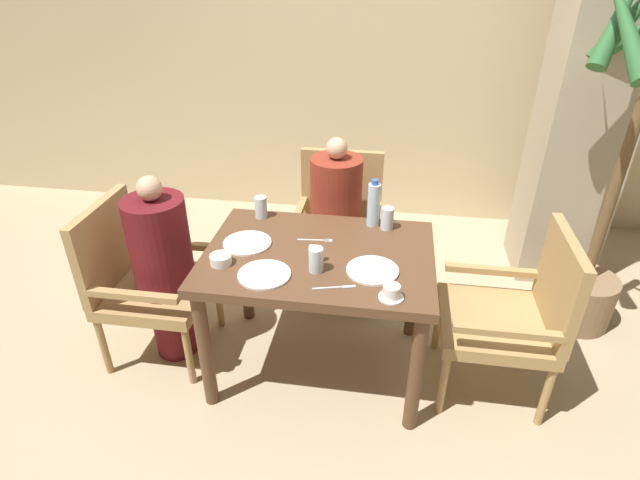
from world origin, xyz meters
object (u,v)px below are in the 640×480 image
object	(u,v)px
diner_in_far_chair	(336,220)
bowl_small	(221,259)
plate_main_left	(264,275)
water_bottle	(374,204)
chair_right_side	(515,311)
glass_tall_mid	(261,207)
diner_in_left_chair	(164,268)
chair_far_side	(338,220)
potted_palm	(619,175)
chair_left_side	(141,277)
teacup_with_saucer	(391,293)
glass_tall_near	(387,218)
glass_tall_far	(316,260)
plate_main_right	(373,270)
plate_dessert_center	(247,243)

from	to	relation	value
diner_in_far_chair	bowl_small	size ratio (longest dim) A/B	10.69
plate_main_left	water_bottle	bearing A→B (deg)	51.06
chair_right_side	glass_tall_mid	world-z (taller)	chair_right_side
diner_in_left_chair	plate_main_left	bearing A→B (deg)	-20.87
chair_far_side	potted_palm	world-z (taller)	potted_palm
chair_left_side	teacup_with_saucer	bearing A→B (deg)	-13.38
bowl_small	water_bottle	bearing A→B (deg)	36.06
chair_far_side	chair_left_side	bearing A→B (deg)	-139.96
chair_far_side	chair_right_side	world-z (taller)	same
teacup_with_saucer	glass_tall_near	bearing A→B (deg)	93.92
chair_far_side	glass_tall_far	bearing A→B (deg)	-89.28
diner_in_left_chair	bowl_small	xyz separation A→B (m)	(0.40, -0.17, 0.20)
potted_palm	plate_main_right	xyz separation A→B (m)	(-1.28, -0.78, -0.24)
glass_tall_mid	glass_tall_near	bearing A→B (deg)	-2.31
chair_right_side	plate_main_left	size ratio (longest dim) A/B	3.72
teacup_with_saucer	potted_palm	bearing A→B (deg)	39.41
plate_main_right	glass_tall_mid	world-z (taller)	glass_tall_mid
diner_in_left_chair	teacup_with_saucer	world-z (taller)	diner_in_left_chair
glass_tall_far	potted_palm	bearing A→B (deg)	27.80
diner_in_left_chair	plate_dessert_center	distance (m)	0.51
plate_main_right	glass_tall_mid	xyz separation A→B (m)	(-0.66, 0.46, 0.06)
potted_palm	glass_tall_far	bearing A→B (deg)	-152.20
chair_left_side	plate_dessert_center	bearing A→B (deg)	2.64
plate_main_right	plate_dessert_center	world-z (taller)	same
plate_dessert_center	teacup_with_saucer	distance (m)	0.83
teacup_with_saucer	glass_tall_near	world-z (taller)	glass_tall_near
water_bottle	glass_tall_near	xyz separation A→B (m)	(0.08, -0.03, -0.06)
glass_tall_near	diner_in_left_chair	bearing A→B (deg)	-165.38
chair_right_side	potted_palm	bearing A→B (deg)	49.22
chair_right_side	teacup_with_saucer	size ratio (longest dim) A/B	8.36
bowl_small	glass_tall_near	bearing A→B (deg)	31.59
chair_left_side	chair_far_side	world-z (taller)	same
chair_left_side	chair_far_side	bearing A→B (deg)	40.04
diner_in_left_chair	glass_tall_near	size ratio (longest dim) A/B	8.99
glass_tall_near	water_bottle	bearing A→B (deg)	158.93
potted_palm	plate_main_left	bearing A→B (deg)	-153.34
plate_main_left	plate_dessert_center	distance (m)	0.31
chair_left_side	glass_tall_far	xyz separation A→B (m)	(1.01, -0.16, 0.31)
glass_tall_far	plate_dessert_center	bearing A→B (deg)	153.86
glass_tall_near	glass_tall_far	distance (m)	0.56
chair_left_side	plate_dessert_center	distance (m)	0.67
chair_far_side	glass_tall_mid	xyz separation A→B (m)	(-0.38, -0.50, 0.31)
water_bottle	plate_main_right	bearing A→B (deg)	-86.31
plate_dessert_center	bowl_small	distance (m)	0.21
diner_in_far_chair	potted_palm	world-z (taller)	potted_palm
diner_in_far_chair	chair_right_side	distance (m)	1.21
diner_in_left_chair	glass_tall_mid	distance (m)	0.62
water_bottle	plate_dessert_center	bearing A→B (deg)	-153.73
plate_main_left	chair_far_side	bearing A→B (deg)	78.50
diner_in_far_chair	plate_dessert_center	world-z (taller)	diner_in_far_chair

